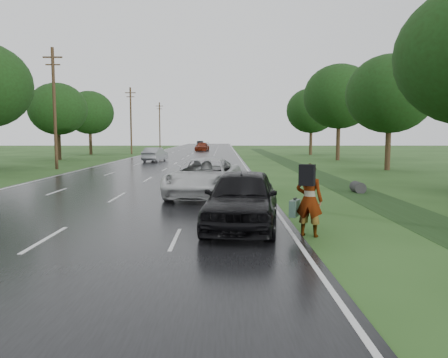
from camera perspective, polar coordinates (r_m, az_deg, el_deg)
ground at (r=12.81m, az=-22.28°, el=-7.47°), size 220.00×220.00×0.00m
road at (r=56.81m, az=-4.94°, el=2.87°), size 14.00×180.00×0.04m
edge_stripe_east at (r=56.64m, az=1.89°, el=2.91°), size 0.12×180.00×0.01m
edge_stripe_west at (r=57.77m, az=-11.63°, el=2.85°), size 0.12×180.00×0.01m
center_line at (r=56.81m, az=-4.94°, el=2.90°), size 0.12×180.00×0.01m
drainage_ditch at (r=31.10m, az=12.36°, el=0.44°), size 2.20×120.00×0.56m
utility_pole_mid at (r=39.20m, az=-21.27°, el=8.81°), size 1.60×0.26×10.00m
utility_pole_far at (r=68.04m, az=-12.07°, el=7.60°), size 1.60×0.26×10.00m
utility_pole_distant at (r=97.58m, az=-8.40°, el=7.06°), size 1.60×0.26×10.00m
tree_east_c at (r=38.12m, az=20.85°, el=10.33°), size 7.00×7.00×9.29m
tree_east_d at (r=51.40m, az=14.81°, el=10.37°), size 8.00×8.00×10.76m
tree_east_f at (r=64.89m, az=11.34°, el=8.75°), size 7.20×7.20×9.62m
tree_west_d at (r=54.08m, az=-20.90°, el=8.53°), size 6.60×6.60×8.80m
tree_west_f at (r=67.53m, az=-17.14°, el=8.28°), size 7.00×7.00×9.29m
pedestrian at (r=12.41m, az=10.94°, el=-2.57°), size 1.00×1.06×2.06m
white_pickup at (r=20.14m, az=-2.56°, el=0.24°), size 3.80×6.60×1.73m
dark_sedan at (r=13.24m, az=2.39°, el=-2.53°), size 2.74×5.44×1.78m
silver_sedan at (r=47.24m, az=-8.99°, el=3.18°), size 2.27×4.72×1.49m
far_car_red at (r=78.14m, az=-2.88°, el=4.23°), size 2.63×5.38×1.51m
far_car_dark at (r=107.76m, az=-3.18°, el=4.61°), size 2.05×4.44×1.41m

